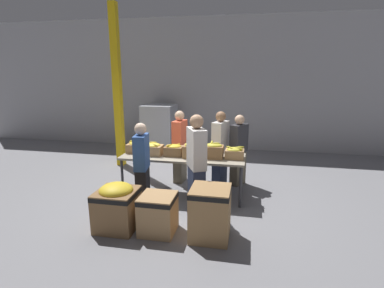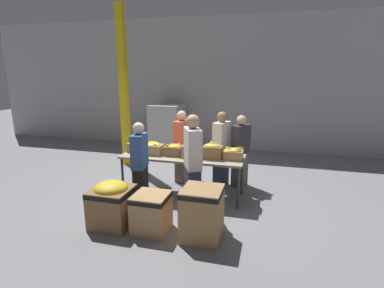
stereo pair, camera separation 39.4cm
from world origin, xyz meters
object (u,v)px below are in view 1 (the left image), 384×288
at_px(banana_box_2, 174,150).
at_px(volunteer_2, 239,151).
at_px(support_pillar, 117,88).
at_px(donation_bin_1, 158,212).
at_px(volunteer_3, 142,167).
at_px(donation_bin_2, 210,211).
at_px(volunteer_4, 220,149).
at_px(banana_box_0, 136,147).
at_px(banana_box_1, 153,149).
at_px(sorting_table, 183,158).
at_px(pallet_stack_0, 160,129).
at_px(banana_box_5, 235,153).
at_px(banana_box_4, 214,150).
at_px(banana_box_3, 193,149).
at_px(volunteer_1, 196,165).
at_px(donation_bin_0, 117,205).
at_px(volunteer_0, 180,147).

xyz_separation_m(banana_box_2, volunteer_2, (1.21, 0.82, -0.17)).
bearing_deg(support_pillar, banana_box_2, -41.66).
distance_m(volunteer_2, donation_bin_1, 2.54).
bearing_deg(volunteer_3, support_pillar, 24.34).
xyz_separation_m(banana_box_2, support_pillar, (-1.87, 1.67, 1.07)).
bearing_deg(donation_bin_2, banana_box_2, 122.26).
height_order(volunteer_4, donation_bin_2, volunteer_4).
height_order(banana_box_0, banana_box_1, banana_box_1).
xyz_separation_m(sorting_table, support_pillar, (-2.05, 1.65, 1.24)).
bearing_deg(pallet_stack_0, sorting_table, -65.33).
height_order(banana_box_5, volunteer_3, volunteer_3).
distance_m(banana_box_4, volunteer_4, 0.74).
bearing_deg(banana_box_3, volunteer_1, -72.98).
height_order(banana_box_1, volunteer_3, volunteer_3).
bearing_deg(volunteer_1, donation_bin_0, 98.40).
xyz_separation_m(banana_box_1, banana_box_4, (1.18, 0.00, 0.03)).
height_order(donation_bin_1, support_pillar, support_pillar).
distance_m(banana_box_2, support_pillar, 2.73).
relative_size(banana_box_1, banana_box_4, 1.00).
relative_size(banana_box_0, volunteer_0, 0.22).
xyz_separation_m(banana_box_2, banana_box_5, (1.16, 0.01, 0.00)).
height_order(banana_box_3, pallet_stack_0, pallet_stack_0).
height_order(volunteer_0, donation_bin_0, volunteer_0).
relative_size(banana_box_1, donation_bin_1, 0.58).
height_order(banana_box_3, support_pillar, support_pillar).
relative_size(volunteer_0, donation_bin_1, 2.65).
bearing_deg(banana_box_4, donation_bin_1, -115.34).
bearing_deg(volunteer_4, volunteer_3, -23.85).
xyz_separation_m(banana_box_0, banana_box_5, (1.96, -0.06, -0.00)).
distance_m(banana_box_1, volunteer_1, 1.16).
bearing_deg(sorting_table, volunteer_4, 45.93).
bearing_deg(volunteer_2, volunteer_4, -39.63).
xyz_separation_m(volunteer_2, donation_bin_1, (-1.09, -2.26, -0.43)).
distance_m(banana_box_3, volunteer_4, 0.89).
xyz_separation_m(banana_box_0, volunteer_4, (1.62, 0.61, -0.13)).
bearing_deg(support_pillar, donation_bin_0, -66.89).
distance_m(volunteer_1, support_pillar, 3.57).
bearing_deg(donation_bin_1, sorting_table, 87.48).
xyz_separation_m(volunteer_4, pallet_stack_0, (-2.09, 2.48, -0.09)).
xyz_separation_m(banana_box_3, donation_bin_0, (-0.93, -1.37, -0.58)).
bearing_deg(sorting_table, donation_bin_1, -92.52).
bearing_deg(donation_bin_0, volunteer_2, 52.14).
bearing_deg(sorting_table, donation_bin_0, -116.46).
height_order(banana_box_2, volunteer_4, volunteer_4).
distance_m(banana_box_2, banana_box_5, 1.16).
xyz_separation_m(volunteer_4, support_pillar, (-2.70, 0.98, 1.20)).
bearing_deg(banana_box_1, volunteer_4, 30.38).
relative_size(banana_box_0, donation_bin_1, 0.58).
xyz_separation_m(volunteer_0, volunteer_3, (-0.35, -1.42, -0.02)).
distance_m(banana_box_1, banana_box_2, 0.41).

